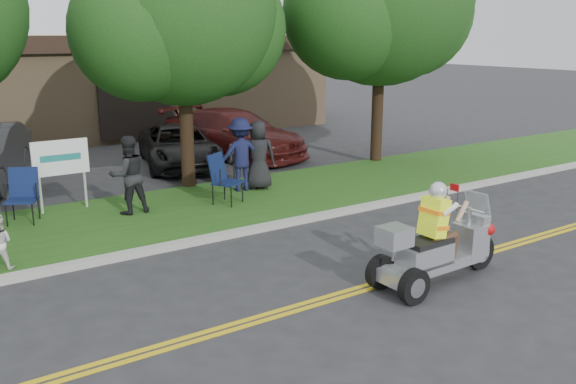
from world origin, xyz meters
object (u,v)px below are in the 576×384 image
parked_car_right (234,134)px  parked_car_far_right (238,134)px  spectator_adult_mid (128,175)px  lawn_chair_a (23,192)px  parked_car_mid (179,146)px  trike_scooter (436,249)px  lawn_chair_b (222,175)px

parked_car_right → parked_car_far_right: size_ratio=1.30×
spectator_adult_mid → lawn_chair_a: bearing=-18.6°
spectator_adult_mid → parked_car_mid: 5.57m
lawn_chair_a → trike_scooter: bearing=-28.9°
trike_scooter → lawn_chair_b: 6.17m
lawn_chair_a → parked_car_mid: parked_car_mid is taller
spectator_adult_mid → parked_car_far_right: 7.72m
lawn_chair_b → spectator_adult_mid: 2.20m
lawn_chair_a → parked_car_far_right: 9.03m
parked_car_mid → parked_car_far_right: 2.59m
parked_car_right → lawn_chair_b: bearing=-140.6°
trike_scooter → spectator_adult_mid: (-2.93, 6.51, 0.38)m
trike_scooter → lawn_chair_a: (-5.05, 7.21, 0.15)m
lawn_chair_a → lawn_chair_b: 4.42m
lawn_chair_b → parked_car_mid: size_ratio=0.26×
lawn_chair_b → parked_car_far_right: 6.62m
lawn_chair_b → trike_scooter: bearing=-114.7°
trike_scooter → lawn_chair_b: bearing=95.9°
lawn_chair_b → spectator_adult_mid: size_ratio=0.68×
spectator_adult_mid → parked_car_far_right: bearing=-138.2°
trike_scooter → spectator_adult_mid: bearing=113.0°
lawn_chair_b → spectator_adult_mid: (-2.16, 0.39, 0.21)m
parked_car_mid → parked_car_far_right: (2.50, 0.66, 0.07)m
spectator_adult_mid → parked_car_far_right: (5.71, 5.19, -0.28)m
parked_car_far_right → parked_car_right: bearing=-128.9°
parked_car_far_right → trike_scooter: bearing=-93.0°
trike_scooter → parked_car_far_right: 12.03m
lawn_chair_a → parked_car_mid: 6.57m
lawn_chair_a → spectator_adult_mid: spectator_adult_mid is taller
lawn_chair_b → parked_car_right: (3.23, 5.30, 0.01)m
trike_scooter → lawn_chair_a: trike_scooter is taller
trike_scooter → parked_car_far_right: bearing=75.4°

